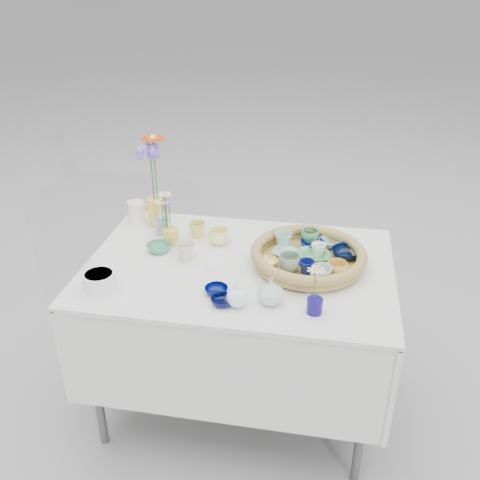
% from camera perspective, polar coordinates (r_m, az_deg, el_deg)
% --- Properties ---
extents(ground, '(80.00, 80.00, 0.00)m').
position_cam_1_polar(ground, '(2.68, -0.08, -16.83)').
color(ground, gray).
extents(display_table, '(1.26, 0.86, 0.77)m').
position_cam_1_polar(display_table, '(2.68, -0.08, -16.83)').
color(display_table, silver).
rests_on(display_table, ground).
extents(wicker_tray, '(0.47, 0.47, 0.08)m').
position_cam_1_polar(wicker_tray, '(2.21, 7.30, -1.77)').
color(wicker_tray, olive).
rests_on(wicker_tray, display_table).
extents(tray_ceramic_0, '(0.13, 0.13, 0.03)m').
position_cam_1_polar(tray_ceramic_0, '(2.32, 7.70, -0.46)').
color(tray_ceramic_0, navy).
rests_on(tray_ceramic_0, wicker_tray).
extents(tray_ceramic_1, '(0.15, 0.15, 0.04)m').
position_cam_1_polar(tray_ceramic_1, '(2.27, 11.21, -1.38)').
color(tray_ceramic_1, black).
rests_on(tray_ceramic_1, wicker_tray).
extents(tray_ceramic_2, '(0.11, 0.11, 0.07)m').
position_cam_1_polar(tray_ceramic_2, '(2.11, 10.30, -3.16)').
color(tray_ceramic_2, gold).
rests_on(tray_ceramic_2, wicker_tray).
extents(tray_ceramic_3, '(0.16, 0.16, 0.03)m').
position_cam_1_polar(tray_ceramic_3, '(2.23, 7.89, -1.72)').
color(tray_ceramic_3, '#4C9E63').
rests_on(tray_ceramic_3, wicker_tray).
extents(tray_ceramic_4, '(0.09, 0.09, 0.07)m').
position_cam_1_polar(tray_ceramic_4, '(2.13, 5.28, -2.44)').
color(tray_ceramic_4, gray).
rests_on(tray_ceramic_4, wicker_tray).
extents(tray_ceramic_5, '(0.13, 0.13, 0.02)m').
position_cam_1_polar(tray_ceramic_5, '(2.24, 4.76, -1.39)').
color(tray_ceramic_5, '#96BDBA').
rests_on(tray_ceramic_5, wicker_tray).
extents(tray_ceramic_6, '(0.09, 0.09, 0.07)m').
position_cam_1_polar(tray_ceramic_6, '(2.29, 4.64, -0.03)').
color(tray_ceramic_6, '#90C9AA').
rests_on(tray_ceramic_6, wicker_tray).
extents(tray_ceramic_7, '(0.08, 0.08, 0.06)m').
position_cam_1_polar(tray_ceramic_7, '(2.25, 8.35, -1.07)').
color(tray_ceramic_7, white).
rests_on(tray_ceramic_7, wicker_tray).
extents(tray_ceramic_8, '(0.13, 0.13, 0.03)m').
position_cam_1_polar(tray_ceramic_8, '(2.34, 9.58, -0.29)').
color(tray_ceramic_8, '#7AA9D6').
rests_on(tray_ceramic_8, wicker_tray).
extents(tray_ceramic_9, '(0.06, 0.06, 0.06)m').
position_cam_1_polar(tray_ceramic_9, '(2.12, 7.11, -2.88)').
color(tray_ceramic_9, navy).
rests_on(tray_ceramic_9, wicker_tray).
extents(tray_ceramic_10, '(0.10, 0.10, 0.03)m').
position_cam_1_polar(tray_ceramic_10, '(2.17, 3.02, -2.39)').
color(tray_ceramic_10, '#EDD469').
rests_on(tray_ceramic_10, wicker_tray).
extents(tray_ceramic_11, '(0.09, 0.09, 0.07)m').
position_cam_1_polar(tray_ceramic_11, '(2.06, 8.72, -3.72)').
color(tray_ceramic_11, '#9AC3B6').
rests_on(tray_ceramic_11, wicker_tray).
extents(tray_ceramic_12, '(0.10, 0.10, 0.06)m').
position_cam_1_polar(tray_ceramic_12, '(2.35, 7.47, 0.38)').
color(tray_ceramic_12, '#46A264').
rests_on(tray_ceramic_12, wicker_tray).
extents(loose_ceramic_0, '(0.09, 0.09, 0.07)m').
position_cam_1_polar(loose_ceramic_0, '(2.43, -4.57, 1.14)').
color(loose_ceramic_0, '#D3C24B').
rests_on(loose_ceramic_0, display_table).
extents(loose_ceramic_1, '(0.12, 0.12, 0.07)m').
position_cam_1_polar(loose_ceramic_1, '(2.36, -2.26, 0.36)').
color(loose_ceramic_1, '#FBE988').
rests_on(loose_ceramic_1, display_table).
extents(loose_ceramic_2, '(0.13, 0.13, 0.03)m').
position_cam_1_polar(loose_ceramic_2, '(2.33, -8.68, -0.82)').
color(loose_ceramic_2, '#418F70').
rests_on(loose_ceramic_2, display_table).
extents(loose_ceramic_3, '(0.08, 0.08, 0.07)m').
position_cam_1_polar(loose_ceramic_3, '(2.25, -5.82, -1.23)').
color(loose_ceramic_3, beige).
rests_on(loose_ceramic_3, display_table).
extents(loose_ceramic_4, '(0.10, 0.10, 0.03)m').
position_cam_1_polar(loose_ceramic_4, '(2.02, -2.54, -5.40)').
color(loose_ceramic_4, '#00084F').
rests_on(loose_ceramic_4, display_table).
extents(loose_ceramic_5, '(0.08, 0.08, 0.07)m').
position_cam_1_polar(loose_ceramic_5, '(2.47, -8.42, 1.46)').
color(loose_ceramic_5, '#9CBCBB').
rests_on(loose_ceramic_5, display_table).
extents(loose_ceramic_6, '(0.09, 0.09, 0.03)m').
position_cam_1_polar(loose_ceramic_6, '(1.97, -1.86, -6.52)').
color(loose_ceramic_6, black).
rests_on(loose_ceramic_6, display_table).
extents(fluted_bowl, '(0.17, 0.17, 0.07)m').
position_cam_1_polar(fluted_bowl, '(2.11, -14.77, -4.24)').
color(fluted_bowl, white).
rests_on(fluted_bowl, display_table).
extents(bud_vase_paleblue, '(0.10, 0.10, 0.12)m').
position_cam_1_polar(bud_vase_paleblue, '(1.93, -0.29, -5.59)').
color(bud_vase_paleblue, white).
rests_on(bud_vase_paleblue, display_table).
extents(bud_vase_seafoam, '(0.11, 0.11, 0.10)m').
position_cam_1_polar(bud_vase_seafoam, '(1.96, 3.28, -5.43)').
color(bud_vase_seafoam, '#A9C9C0').
rests_on(bud_vase_seafoam, display_table).
extents(bud_vase_cobalt, '(0.07, 0.07, 0.06)m').
position_cam_1_polar(bud_vase_cobalt, '(1.93, 7.96, -6.96)').
color(bud_vase_cobalt, '#100A5F').
rests_on(bud_vase_cobalt, display_table).
extents(single_daisy, '(0.08, 0.08, 0.13)m').
position_cam_1_polar(single_daisy, '(1.90, 8.02, -4.64)').
color(single_daisy, white).
rests_on(single_daisy, bud_vase_cobalt).
extents(tall_vase_yellow, '(0.08, 0.08, 0.13)m').
position_cam_1_polar(tall_vase_yellow, '(2.54, -9.06, 3.00)').
color(tall_vase_yellow, yellow).
rests_on(tall_vase_yellow, display_table).
extents(gerbera, '(0.12, 0.12, 0.31)m').
position_cam_1_polar(gerbera, '(2.47, -9.04, 7.48)').
color(gerbera, '#DE3B00').
rests_on(gerbera, tall_vase_yellow).
extents(hydrangea, '(0.10, 0.10, 0.31)m').
position_cam_1_polar(hydrangea, '(2.47, -9.35, 6.67)').
color(hydrangea, '#6757BB').
rests_on(hydrangea, tall_vase_yellow).
extents(white_pitcher, '(0.12, 0.09, 0.11)m').
position_cam_1_polar(white_pitcher, '(2.59, -11.00, 2.93)').
color(white_pitcher, '#F2ECCD').
rests_on(white_pitcher, display_table).
extents(daisy_cup, '(0.08, 0.08, 0.07)m').
position_cam_1_polar(daisy_cup, '(2.37, -7.35, 0.40)').
color(daisy_cup, gold).
rests_on(daisy_cup, display_table).
extents(daisy_posy, '(0.11, 0.11, 0.17)m').
position_cam_1_polar(daisy_posy, '(2.33, -7.69, 3.16)').
color(daisy_posy, white).
rests_on(daisy_posy, daisy_cup).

